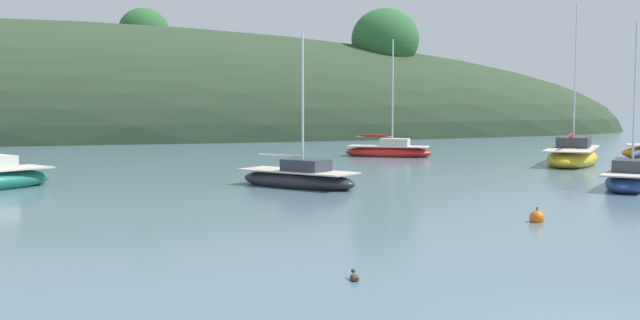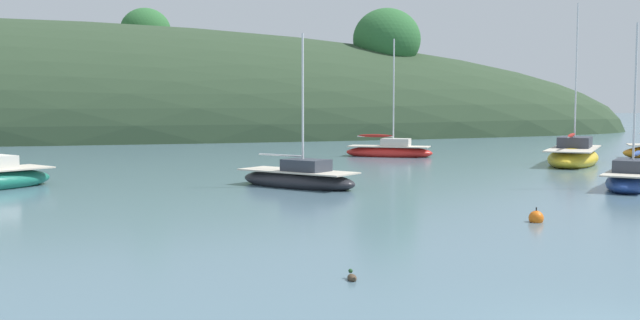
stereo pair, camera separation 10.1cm
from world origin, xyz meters
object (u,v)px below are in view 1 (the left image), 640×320
sailboat_teal_outer (572,156)px  sailboat_orange_cutter (389,151)px  mooring_buoy_inner (537,218)px  duck_lone_left (355,277)px  sailboat_black_sloop (298,179)px  sailboat_blue_center (633,179)px

sailboat_teal_outer → sailboat_orange_cutter: sailboat_teal_outer is taller
mooring_buoy_inner → duck_lone_left: size_ratio=1.27×
sailboat_black_sloop → sailboat_orange_cutter: (9.23, 15.60, 0.01)m
sailboat_blue_center → sailboat_teal_outer: bearing=69.4°
sailboat_orange_cutter → mooring_buoy_inner: (-4.21, -26.17, -0.24)m
sailboat_blue_center → sailboat_black_sloop: size_ratio=1.06×
sailboat_blue_center → sailboat_teal_outer: (4.14, 11.04, 0.09)m
sailboat_teal_outer → sailboat_black_sloop: (-17.53, -7.48, -0.11)m
sailboat_teal_outer → duck_lone_left: 30.87m
sailboat_black_sloop → mooring_buoy_inner: size_ratio=12.15×
sailboat_blue_center → duck_lone_left: size_ratio=16.33×
sailboat_blue_center → sailboat_teal_outer: sailboat_teal_outer is taller
sailboat_orange_cutter → duck_lone_left: (-11.45, -31.84, -0.31)m
sailboat_teal_outer → duck_lone_left: bearing=-129.8°
sailboat_blue_center → sailboat_orange_cutter: bearing=102.2°
sailboat_black_sloop → mooring_buoy_inner: sailboat_black_sloop is taller
sailboat_teal_outer → duck_lone_left: sailboat_teal_outer is taller
sailboat_black_sloop → sailboat_orange_cutter: size_ratio=0.84×
sailboat_black_sloop → mooring_buoy_inner: 11.71m
mooring_buoy_inner → duck_lone_left: 9.19m
duck_lone_left → sailboat_teal_outer: bearing=50.2°
sailboat_orange_cutter → mooring_buoy_inner: sailboat_orange_cutter is taller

